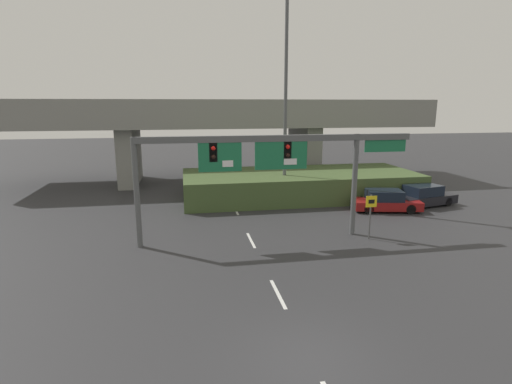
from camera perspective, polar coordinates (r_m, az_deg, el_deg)
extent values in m
plane|color=#2D2D30|center=(12.35, 7.70, -22.31)|extent=(160.00, 160.00, 0.00)
cube|color=silver|center=(15.60, 3.16, -14.30)|extent=(0.14, 2.40, 0.01)
cube|color=silver|center=(21.19, -0.72, -6.90)|extent=(0.14, 2.40, 0.01)
cube|color=silver|center=(27.03, -2.89, -2.63)|extent=(0.14, 2.40, 0.01)
cube|color=silver|center=(33.00, -4.27, 0.12)|extent=(0.14, 2.40, 0.01)
cube|color=silver|center=(39.03, -5.23, 2.02)|extent=(0.14, 2.40, 0.01)
cylinder|color=#515456|center=(20.35, -16.67, -0.22)|extent=(0.28, 0.28, 5.49)
cylinder|color=#515456|center=(22.10, 13.87, 0.92)|extent=(0.28, 0.28, 5.49)
cube|color=#515456|center=(20.39, 3.31, 7.67)|extent=(14.23, 0.32, 0.32)
cube|color=black|center=(19.94, -6.15, 5.68)|extent=(0.40, 0.28, 0.95)
sphere|color=red|center=(19.75, -6.13, 6.24)|extent=(0.22, 0.22, 0.22)
sphere|color=black|center=(19.80, -6.10, 5.01)|extent=(0.22, 0.22, 0.22)
cube|color=black|center=(20.55, 4.45, 5.91)|extent=(0.40, 0.28, 0.95)
sphere|color=red|center=(20.36, 4.58, 6.46)|extent=(0.22, 0.22, 0.22)
sphere|color=black|center=(20.41, 4.56, 5.26)|extent=(0.22, 0.22, 0.22)
cube|color=#196B42|center=(19.90, -5.16, 4.97)|extent=(2.15, 0.08, 1.44)
cube|color=white|center=(19.93, -4.05, 4.06)|extent=(0.54, 0.03, 0.32)
cube|color=#196B42|center=(20.40, 3.61, 5.22)|extent=(2.71, 0.08, 1.41)
cube|color=white|center=(20.52, 4.92, 4.35)|extent=(0.68, 0.03, 0.31)
cube|color=#196B42|center=(22.45, 17.98, 6.30)|extent=(2.32, 0.07, 0.64)
cylinder|color=#4C4C4C|center=(21.89, 15.98, -3.47)|extent=(0.08, 0.08, 2.41)
cube|color=yellow|center=(21.64, 16.16, -1.32)|extent=(0.60, 0.03, 0.60)
cube|color=black|center=(21.62, 16.18, -1.33)|extent=(0.33, 0.01, 0.21)
cylinder|color=#515456|center=(29.00, 4.27, 14.06)|extent=(0.24, 0.24, 15.72)
cube|color=gray|center=(37.35, -5.26, 10.45)|extent=(38.28, 8.33, 1.49)
cube|color=gray|center=(33.38, -4.68, 12.29)|extent=(38.28, 0.40, 0.90)
cube|color=gray|center=(37.77, -17.59, 4.99)|extent=(1.40, 6.67, 5.02)
cube|color=gray|center=(39.16, 6.84, 5.72)|extent=(1.40, 6.67, 5.02)
cube|color=#42562D|center=(30.98, 6.23, 1.08)|extent=(17.66, 7.07, 1.92)
cube|color=maroon|center=(28.22, 18.12, -1.67)|extent=(4.66, 2.67, 0.58)
cube|color=black|center=(28.03, 17.86, -0.43)|extent=(2.57, 2.06, 0.68)
cylinder|color=black|center=(29.39, 20.22, -1.53)|extent=(0.67, 0.35, 0.64)
cylinder|color=black|center=(27.94, 21.23, -2.31)|extent=(0.67, 0.35, 0.64)
cylinder|color=black|center=(28.64, 15.06, -1.53)|extent=(0.67, 0.35, 0.64)
cylinder|color=black|center=(27.15, 15.81, -2.34)|extent=(0.67, 0.35, 0.64)
cube|color=black|center=(30.60, 22.89, -0.94)|extent=(4.82, 2.80, 0.61)
cube|color=black|center=(30.33, 22.76, 0.24)|extent=(2.66, 2.13, 0.71)
cylinder|color=black|center=(32.17, 23.59, -0.65)|extent=(0.67, 0.36, 0.64)
cylinder|color=black|center=(31.13, 25.72, -1.25)|extent=(0.67, 0.36, 0.64)
cylinder|color=black|center=(30.21, 19.92, -1.14)|extent=(0.67, 0.36, 0.64)
cylinder|color=black|center=(29.10, 22.06, -1.81)|extent=(0.67, 0.36, 0.64)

